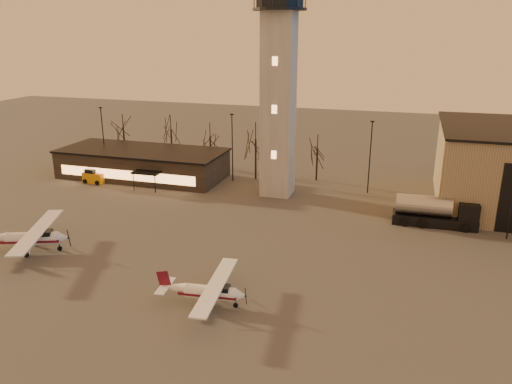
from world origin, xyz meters
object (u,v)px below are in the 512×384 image
at_px(cessna_front, 212,295).
at_px(service_cart, 95,177).
at_px(control_tower, 279,74).
at_px(cessna_rear, 35,241).
at_px(terminal, 143,163).
at_px(fuel_truck, 434,214).

bearing_deg(cessna_front, service_cart, 131.40).
relative_size(control_tower, cessna_rear, 2.73).
relative_size(terminal, service_cart, 7.39).
height_order(control_tower, terminal, control_tower).
xyz_separation_m(cessna_rear, service_cart, (-8.59, 22.86, -0.35)).
bearing_deg(service_cart, cessna_front, -37.97).
xyz_separation_m(control_tower, service_cart, (-27.37, -2.99, -15.53)).
distance_m(cessna_rear, fuel_truck, 43.99).
distance_m(terminal, cessna_rear, 28.03).
relative_size(cessna_rear, fuel_truck, 1.26).
distance_m(cessna_front, service_cart, 40.48).
relative_size(terminal, cessna_rear, 2.13).
relative_size(cessna_rear, service_cart, 3.48).
height_order(terminal, fuel_truck, terminal).
xyz_separation_m(cessna_front, fuel_truck, (17.95, 24.28, 0.43)).
height_order(control_tower, cessna_rear, control_tower).
bearing_deg(control_tower, service_cart, -173.76).
relative_size(cessna_front, fuel_truck, 1.07).
distance_m(cessna_rear, service_cart, 24.42).
height_order(control_tower, service_cart, control_tower).
distance_m(control_tower, cessna_front, 34.05).
bearing_deg(terminal, fuel_truck, -10.64).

